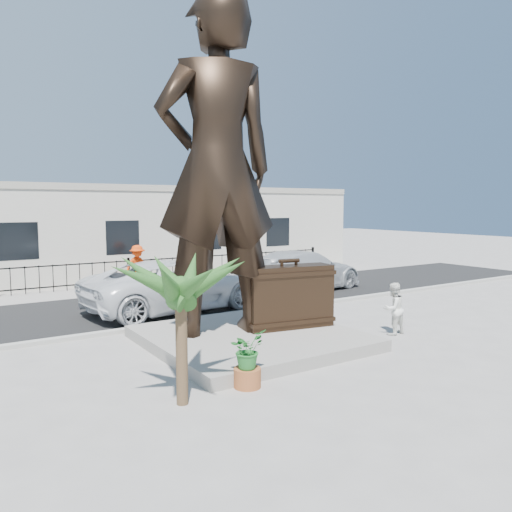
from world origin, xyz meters
The scene contains 16 objects.
ground centered at (0.00, 0.00, 0.00)m, with size 100.00×100.00×0.00m, color #9E9991.
street centered at (0.00, 8.00, 0.01)m, with size 40.00×7.00×0.01m, color black.
curb centered at (0.00, 4.50, 0.06)m, with size 40.00×0.25×0.12m, color #A5A399.
far_sidewalk centered at (0.00, 12.00, 0.01)m, with size 40.00×2.50×0.02m, color #9E9991.
plinth centered at (-0.50, 1.50, 0.15)m, with size 5.20×5.20×0.30m, color gray.
fence centered at (0.00, 12.80, 0.60)m, with size 22.00×0.10×1.20m, color black.
building centered at (0.00, 17.00, 2.20)m, with size 28.00×7.00×4.40m, color silver.
statue centered at (-1.22, 2.01, 4.70)m, with size 3.21×2.11×8.80m, color black.
suitcase centered at (0.73, 1.44, 1.17)m, with size 2.47×0.78×1.74m, color black.
tourist centered at (3.45, 0.06, 0.75)m, with size 0.73×0.57×1.51m, color white.
car_white centered at (-0.44, 6.51, 0.91)m, with size 2.98×6.45×1.79m, color white.
car_silver centered at (5.88, 7.30, 0.89)m, with size 2.47×6.07×1.76m, color #BABDBF.
worker centered at (0.23, 12.24, 0.97)m, with size 1.22×0.70×1.89m, color #E93F0C.
palm_tree centered at (-3.79, -1.28, 0.00)m, with size 1.80×1.80×3.20m, color #254F1D, non-canonical shape.
planter centered at (-2.31, -1.21, 0.20)m, with size 0.56×0.56×0.40m, color #9B5129.
shrub centered at (-2.31, -1.21, 0.79)m, with size 0.71×0.62×0.79m, color #24702B.
Camera 1 is at (-7.56, -9.58, 3.70)m, focal length 35.00 mm.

